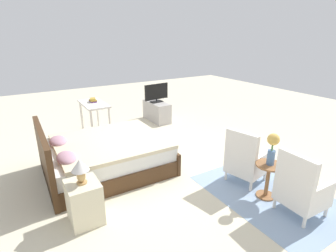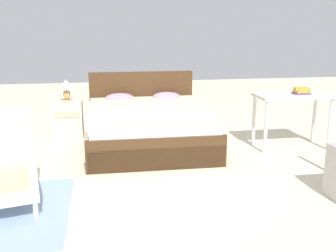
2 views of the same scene
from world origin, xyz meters
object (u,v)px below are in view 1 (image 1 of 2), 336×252
object	(u,v)px
vanity_desk	(94,108)
bed	(104,156)
table_lamp	(80,168)
nightstand	(85,202)
book_stack	(93,100)
armchair_by_window_left	(301,190)
flower_vase	(273,146)
tv_stand	(157,111)
side_table	(268,176)
tv_flatscreen	(156,93)
armchair_by_window_right	(245,161)

from	to	relation	value
vanity_desk	bed	bearing A→B (deg)	167.60
bed	table_lamp	size ratio (longest dim) A/B	6.29
nightstand	book_stack	world-z (taller)	book_stack
bed	vanity_desk	world-z (taller)	bed
armchair_by_window_left	book_stack	distance (m)	4.84
flower_vase	tv_stand	bearing A→B (deg)	-5.25
tv_stand	vanity_desk	xyz separation A→B (m)	(-0.06, 1.76, 0.38)
side_table	tv_flatscreen	distance (m)	4.12
vanity_desk	armchair_by_window_right	bearing A→B (deg)	-158.10
tv_stand	nightstand	bearing A→B (deg)	138.35
armchair_by_window_right	tv_flatscreen	size ratio (longest dim) A/B	1.25
armchair_by_window_right	table_lamp	size ratio (longest dim) A/B	2.79
bed	book_stack	size ratio (longest dim) A/B	8.93
armchair_by_window_left	side_table	xyz separation A→B (m)	(0.49, 0.03, -0.04)
armchair_by_window_right	tv_flatscreen	bearing A→B (deg)	-5.44
flower_vase	nightstand	distance (m)	2.68
bed	nightstand	distance (m)	1.33
tv_stand	tv_flatscreen	size ratio (longest dim) A/B	1.30
bed	table_lamp	bearing A→B (deg)	150.73
nightstand	tv_stand	distance (m)	4.28
tv_stand	book_stack	size ratio (longest dim) A/B	4.13
side_table	book_stack	bearing A→B (deg)	18.37
table_lamp	side_table	bearing A→B (deg)	-109.38
bed	nightstand	size ratio (longest dim) A/B	3.64
side_table	tv_flatscreen	world-z (taller)	tv_flatscreen
armchair_by_window_left	vanity_desk	xyz separation A→B (m)	(4.51, 1.42, 0.26)
armchair_by_window_right	tv_flatscreen	xyz separation A→B (m)	(3.59, -0.34, 0.42)
bed	flower_vase	distance (m)	2.78
armchair_by_window_left	vanity_desk	bearing A→B (deg)	17.47
flower_vase	nightstand	xyz separation A→B (m)	(0.87, 2.47, -0.55)
nightstand	vanity_desk	world-z (taller)	vanity_desk
bed	tv_stand	bearing A→B (deg)	-47.13
armchair_by_window_left	tv_stand	xyz separation A→B (m)	(4.56, -0.34, -0.11)
nightstand	table_lamp	world-z (taller)	table_lamp
flower_vase	tv_flatscreen	world-z (taller)	tv_flatscreen
flower_vase	side_table	bearing A→B (deg)	0.00
bed	side_table	bearing A→B (deg)	-138.11
bed	side_table	world-z (taller)	bed
tv_stand	tv_flatscreen	bearing A→B (deg)	5.63
armchair_by_window_left	vanity_desk	distance (m)	4.73
nightstand	book_stack	bearing A→B (deg)	-18.79
armchair_by_window_right	table_lamp	distance (m)	2.57
bed	armchair_by_window_left	bearing A→B (deg)	-143.72
armchair_by_window_right	nightstand	xyz separation A→B (m)	(0.39, 2.51, -0.10)
tv_stand	armchair_by_window_left	bearing A→B (deg)	175.69
armchair_by_window_left	tv_stand	bearing A→B (deg)	-4.31
tv_flatscreen	vanity_desk	bearing A→B (deg)	92.02
armchair_by_window_right	table_lamp	bearing A→B (deg)	81.19
armchair_by_window_left	flower_vase	bearing A→B (deg)	3.51
bed	armchair_by_window_right	distance (m)	2.42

